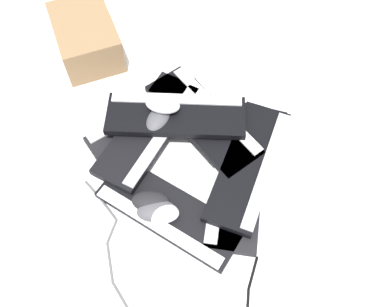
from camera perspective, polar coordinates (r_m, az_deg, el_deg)
The scene contains 16 objects.
ground_plane at distance 1.35m, azimuth -2.75°, elevation -1.40°, with size 3.20×3.20×0.00m, color white.
keyboard_0 at distance 1.31m, azimuth 5.89°, elevation -3.85°, with size 0.30×0.46×0.03m.
keyboard_1 at distance 1.43m, azimuth 3.39°, elevation 4.87°, with size 0.46×0.24×0.03m.
keyboard_2 at distance 1.43m, azimuth -5.26°, elevation 4.09°, with size 0.33×0.46×0.03m.
keyboard_3 at distance 1.27m, azimuth -3.10°, elevation -7.89°, with size 0.45×0.17×0.03m.
keyboard_4 at distance 1.39m, azimuth 1.50°, elevation 4.58°, with size 0.46×0.31×0.03m.
keyboard_5 at distance 1.36m, azimuth -2.17°, elevation 5.17°, with size 0.46×0.33×0.03m.
keyboard_6 at distance 1.31m, azimuth 7.69°, elevation -1.49°, with size 0.21×0.46×0.03m.
keyboard_7 at distance 1.38m, azimuth -5.74°, elevation 3.29°, with size 0.16×0.44×0.03m.
mouse_0 at distance 1.23m, azimuth -4.81°, elevation -7.60°, with size 0.11×0.07×0.04m, color #4C4C51.
mouse_1 at distance 1.35m, azimuth -4.50°, elevation 4.67°, with size 0.11×0.07×0.04m, color #4C4C51.
mouse_2 at distance 1.25m, azimuth -5.55°, elevation -6.38°, with size 0.11×0.07×0.04m, color black.
mouse_3 at distance 1.23m, azimuth -4.28°, elevation -7.81°, with size 0.11×0.07×0.04m, color silver.
mouse_4 at distance 1.35m, azimuth -3.92°, elevation 6.53°, with size 0.11×0.07×0.04m, color silver.
cable_0 at distance 1.24m, azimuth -9.58°, elevation -13.93°, with size 0.49×0.28×0.01m.
cardboard_box at distance 1.63m, azimuth -13.93°, elevation 14.79°, with size 0.29×0.20×0.14m, color olive.
Camera 1 is at (0.38, -0.54, 1.18)m, focal length 40.00 mm.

